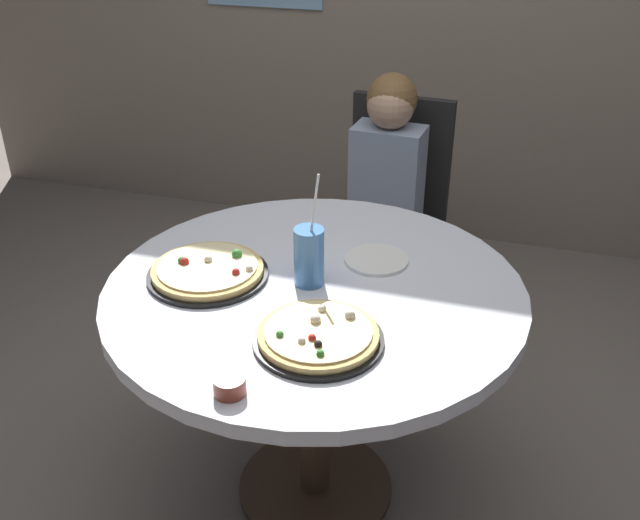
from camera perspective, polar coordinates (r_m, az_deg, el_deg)
ground_plane at (r=2.37m, az=-0.37°, el=-17.75°), size 8.00×8.00×0.00m
dining_table at (r=1.95m, az=-0.43°, el=-4.77°), size 1.12×1.12×0.75m
chair_wooden at (r=2.87m, az=5.82°, el=4.35°), size 0.43×0.43×0.95m
diner_child at (r=2.74m, az=4.75°, el=1.98°), size 0.28×0.42×1.08m
pizza_veggie at (r=1.95m, az=-8.95°, el=-0.88°), size 0.33×0.33×0.05m
pizza_cheese at (r=1.67m, az=-0.13°, el=-6.09°), size 0.31×0.31×0.05m
soda_cup at (r=1.86m, az=-0.88°, el=0.30°), size 0.08×0.08×0.31m
sauce_bowl at (r=1.53m, az=-7.24°, el=-9.92°), size 0.07×0.07×0.04m
plate_small at (r=2.01m, az=4.53°, el=0.02°), size 0.18×0.18×0.01m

